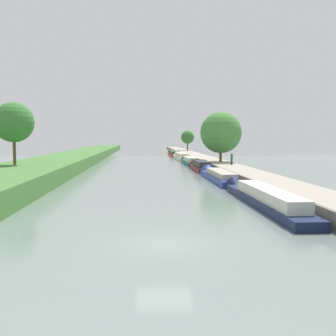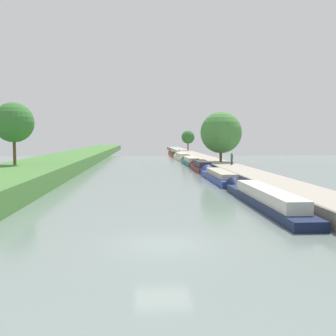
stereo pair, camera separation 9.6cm
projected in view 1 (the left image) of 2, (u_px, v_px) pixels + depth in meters
ground_plane at (164, 244)px, 17.19m from camera, size 160.00×160.00×0.00m
narrowboat_navy at (262, 197)px, 27.12m from camera, size 1.83×16.21×1.91m
narrowboat_blue at (218, 176)px, 42.49m from camera, size 1.97×13.60×1.88m
narrowboat_maroon at (200, 166)px, 54.96m from camera, size 1.93×10.19×2.05m
narrowboat_teal at (190, 161)px, 67.06m from camera, size 1.95×12.07×1.96m
narrowboat_cream at (181, 157)px, 81.85m from camera, size 2.12×14.23×2.09m
narrowboat_red at (174, 154)px, 98.26m from camera, size 2.08×17.03×1.97m
tree_rightbank_midnear at (221, 133)px, 59.09m from camera, size 6.32×6.32×7.63m
tree_rightbank_midfar at (188, 137)px, 108.30m from camera, size 3.66×3.66×5.56m
tree_leftbank_downstream at (14, 122)px, 42.30m from camera, size 4.39×4.39×6.86m
person_walking at (232, 158)px, 53.01m from camera, size 0.34×0.34×1.66m
mooring_bollard_far at (179, 150)px, 105.66m from camera, size 0.16×0.16×0.45m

